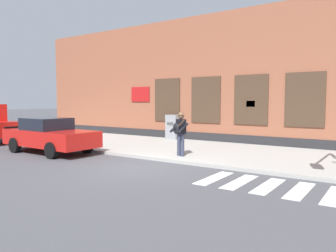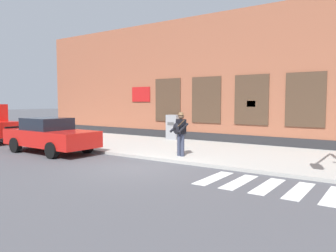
# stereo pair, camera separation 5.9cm
# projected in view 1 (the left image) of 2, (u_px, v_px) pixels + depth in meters

# --- Properties ---
(ground_plane) EXTENTS (160.00, 160.00, 0.00)m
(ground_plane) POSITION_uv_depth(u_px,v_px,m) (139.00, 167.00, 11.18)
(ground_plane) COLOR #4C4C51
(sidewalk) EXTENTS (28.00, 5.91, 0.12)m
(sidewalk) POSITION_uv_depth(u_px,v_px,m) (200.00, 150.00, 14.69)
(sidewalk) COLOR #ADAAA3
(sidewalk) RESTS_ON ground
(building_backdrop) EXTENTS (28.00, 4.06, 6.88)m
(building_backdrop) POSITION_uv_depth(u_px,v_px,m) (242.00, 80.00, 18.51)
(building_backdrop) COLOR #99563D
(building_backdrop) RESTS_ON ground
(crosswalk) EXTENTS (5.20, 1.90, 0.01)m
(crosswalk) POSITION_uv_depth(u_px,v_px,m) (300.00, 191.00, 8.25)
(crosswalk) COLOR silver
(crosswalk) RESTS_ON ground
(red_car) EXTENTS (4.64, 2.06, 1.53)m
(red_car) POSITION_uv_depth(u_px,v_px,m) (50.00, 135.00, 14.32)
(red_car) COLOR red
(red_car) RESTS_ON ground
(busker) EXTENTS (0.72, 0.65, 1.71)m
(busker) POSITION_uv_depth(u_px,v_px,m) (180.00, 131.00, 12.70)
(busker) COLOR #33384C
(busker) RESTS_ON sidewalk
(utility_box) EXTENTS (0.70, 0.55, 1.37)m
(utility_box) POSITION_uv_depth(u_px,v_px,m) (173.00, 127.00, 18.45)
(utility_box) COLOR gray
(utility_box) RESTS_ON sidewalk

